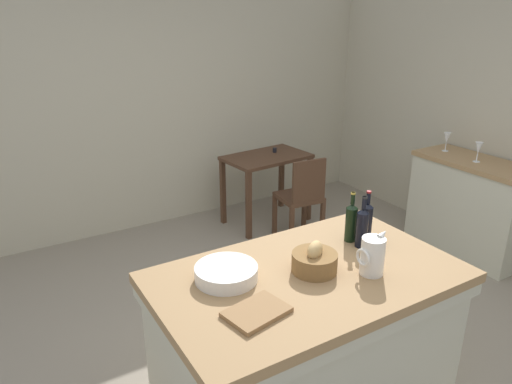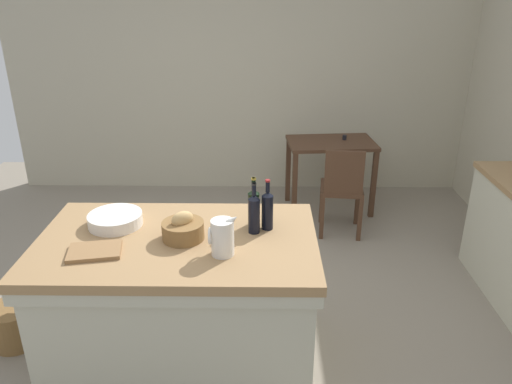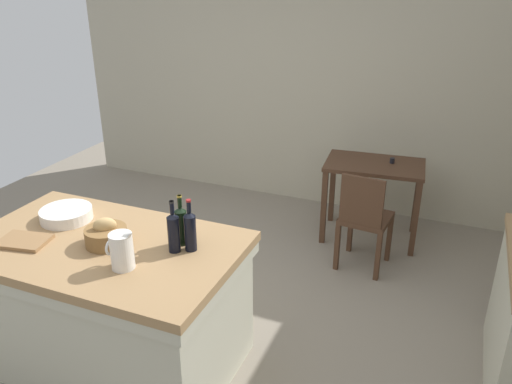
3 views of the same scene
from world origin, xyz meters
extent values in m
plane|color=gray|center=(0.00, 0.00, 0.00)|extent=(6.76, 6.76, 0.00)
cube|color=#B2AA93|center=(0.00, 2.60, 1.30)|extent=(5.32, 0.12, 2.60)
cube|color=#99754C|center=(-0.29, -0.45, 0.87)|extent=(1.69, 1.02, 0.06)
cube|color=#BCBAA3|center=(-0.29, -0.45, 0.80)|extent=(1.67, 1.00, 0.08)
cube|color=#BCBAA3|center=(-0.29, -0.45, 0.42)|extent=(1.61, 0.94, 0.84)
cube|color=#472D1E|center=(0.95, 1.93, 0.75)|extent=(0.95, 0.64, 0.04)
cube|color=#472D1E|center=(0.56, 1.65, 0.37)|extent=(0.05, 0.05, 0.74)
cube|color=#472D1E|center=(1.38, 1.72, 0.37)|extent=(0.05, 0.05, 0.74)
cube|color=#472D1E|center=(0.51, 2.14, 0.37)|extent=(0.05, 0.05, 0.74)
cube|color=#472D1E|center=(1.34, 2.21, 0.37)|extent=(0.05, 0.05, 0.74)
cylinder|color=black|center=(1.09, 1.99, 0.80)|extent=(0.04, 0.04, 0.05)
cube|color=#472D1E|center=(1.00, 1.39, 0.46)|extent=(0.44, 0.44, 0.04)
cube|color=#472D1E|center=(0.98, 1.21, 0.70)|extent=(0.36, 0.07, 0.42)
cube|color=#472D1E|center=(1.19, 1.55, 0.22)|extent=(0.04, 0.04, 0.44)
cube|color=#472D1E|center=(0.83, 1.58, 0.22)|extent=(0.04, 0.04, 0.44)
cube|color=#472D1E|center=(1.16, 1.19, 0.22)|extent=(0.04, 0.04, 0.44)
cube|color=#472D1E|center=(0.80, 1.23, 0.22)|extent=(0.04, 0.04, 0.44)
cylinder|color=silver|center=(0.00, -0.63, 1.01)|extent=(0.13, 0.13, 0.21)
cone|color=silver|center=(0.06, -0.63, 1.12)|extent=(0.07, 0.04, 0.06)
torus|color=silver|center=(-0.07, -0.63, 1.02)|extent=(0.02, 0.10, 0.10)
cylinder|color=silver|center=(-0.71, -0.28, 0.94)|extent=(0.34, 0.34, 0.08)
cylinder|color=brown|center=(-0.25, -0.45, 0.96)|extent=(0.25, 0.25, 0.11)
ellipsoid|color=tan|center=(-0.25, -0.45, 1.03)|extent=(0.16, 0.14, 0.10)
cube|color=olive|center=(-0.73, -0.63, 0.91)|extent=(0.33, 0.26, 0.02)
cylinder|color=black|center=(0.25, -0.31, 1.01)|extent=(0.07, 0.07, 0.22)
cone|color=black|center=(0.25, -0.31, 1.14)|extent=(0.07, 0.07, 0.03)
cylinder|color=black|center=(0.25, -0.31, 1.19)|extent=(0.03, 0.03, 0.08)
cylinder|color=maroon|center=(0.25, -0.31, 1.22)|extent=(0.03, 0.03, 0.01)
cylinder|color=black|center=(0.17, -0.27, 1.01)|extent=(0.07, 0.07, 0.22)
cone|color=black|center=(0.17, -0.27, 1.13)|extent=(0.07, 0.07, 0.03)
cylinder|color=black|center=(0.17, -0.27, 1.19)|extent=(0.03, 0.03, 0.08)
cylinder|color=#B29933|center=(0.17, -0.27, 1.22)|extent=(0.03, 0.03, 0.01)
cylinder|color=black|center=(0.17, -0.36, 1.01)|extent=(0.07, 0.07, 0.22)
cone|color=black|center=(0.17, -0.36, 1.14)|extent=(0.07, 0.07, 0.03)
cylinder|color=black|center=(0.17, -0.36, 1.19)|extent=(0.03, 0.03, 0.08)
cylinder|color=black|center=(0.17, -0.36, 1.22)|extent=(0.03, 0.03, 0.01)
cylinder|color=brown|center=(-1.49, -0.31, 0.14)|extent=(0.34, 0.34, 0.28)
camera|label=1|loc=(-1.72, -2.26, 2.26)|focal=33.60mm
camera|label=2|loc=(0.22, -3.08, 2.34)|focal=34.83mm
camera|label=3|loc=(1.62, -2.63, 2.45)|focal=36.06mm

